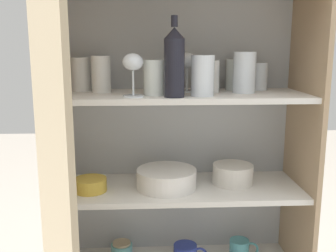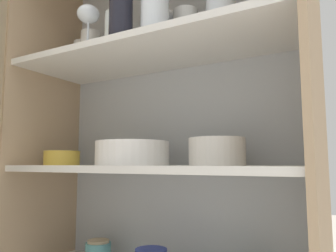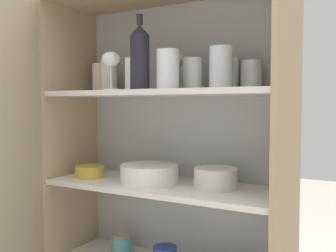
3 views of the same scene
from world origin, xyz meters
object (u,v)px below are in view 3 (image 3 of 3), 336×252
(mixing_bowl_large, at_px, (215,177))
(plate_stack_white, at_px, (149,174))
(wine_bottle, at_px, (140,57))
(serving_bowl_small, at_px, (90,171))
(storage_jar, at_px, (121,245))

(mixing_bowl_large, bearing_deg, plate_stack_white, -172.17)
(wine_bottle, distance_m, serving_bowl_small, 0.54)
(wine_bottle, relative_size, plate_stack_white, 1.18)
(wine_bottle, height_order, mixing_bowl_large, wine_bottle)
(mixing_bowl_large, bearing_deg, wine_bottle, -151.07)
(mixing_bowl_large, bearing_deg, serving_bowl_small, -174.20)
(wine_bottle, relative_size, mixing_bowl_large, 1.70)
(wine_bottle, bearing_deg, serving_bowl_small, 165.83)
(wine_bottle, xyz_separation_m, serving_bowl_small, (-0.30, 0.08, -0.45))
(serving_bowl_small, relative_size, storage_jar, 1.40)
(plate_stack_white, xyz_separation_m, mixing_bowl_large, (0.26, 0.04, 0.00))
(wine_bottle, distance_m, mixing_bowl_large, 0.51)
(wine_bottle, xyz_separation_m, mixing_bowl_large, (0.24, 0.13, -0.43))
(plate_stack_white, height_order, storage_jar, plate_stack_white)
(plate_stack_white, xyz_separation_m, serving_bowl_small, (-0.28, -0.02, -0.01))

